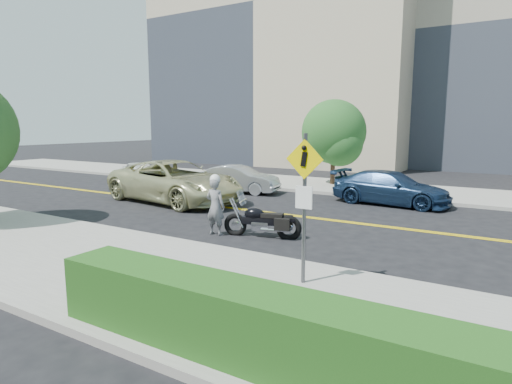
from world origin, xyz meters
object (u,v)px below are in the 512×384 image
object	(u,v)px
suv	(175,181)
pedestrian_sign	(304,194)
motorcycle	(262,214)
parked_car_blue	(391,188)
parked_car_silver	(238,179)
motorcyclist	(215,205)
parked_car_white	(141,172)

from	to	relation	value
suv	pedestrian_sign	bearing A→B (deg)	-116.89
motorcycle	parked_car_blue	distance (m)	7.58
suv	parked_car_silver	size ratio (longest dim) A/B	1.58
motorcyclist	parked_car_blue	bearing A→B (deg)	-114.22
parked_car_silver	parked_car_blue	xyz separation A→B (m)	(7.19, 0.70, 0.03)
suv	parked_car_silver	xyz separation A→B (m)	(0.92, 3.52, -0.22)
pedestrian_sign	parked_car_blue	bearing A→B (deg)	94.56
motorcyclist	parked_car_silver	bearing A→B (deg)	-62.79
suv	parked_car_white	bearing A→B (deg)	66.36
suv	parked_car_silver	world-z (taller)	suv
pedestrian_sign	motorcycle	xyz separation A→B (m)	(-2.77, 3.12, -1.27)
motorcyclist	parked_car_silver	world-z (taller)	motorcyclist
motorcyclist	parked_car_blue	distance (m)	8.50
parked_car_white	parked_car_silver	distance (m)	6.61
parked_car_white	parked_car_blue	world-z (taller)	parked_car_blue
motorcyclist	parked_car_blue	xyz separation A→B (m)	(3.27, 7.84, -0.22)
motorcyclist	suv	size ratio (longest dim) A/B	0.29
motorcycle	parked_car_blue	bearing A→B (deg)	59.03
motorcycle	suv	bearing A→B (deg)	137.06
motorcycle	parked_car_blue	world-z (taller)	parked_car_blue
suv	parked_car_blue	size ratio (longest dim) A/B	1.34
suv	parked_car_white	xyz separation A→B (m)	(-5.69, 3.50, -0.28)
pedestrian_sign	parked_car_white	xyz separation A→B (m)	(-14.64, 9.74, -1.35)
pedestrian_sign	parked_car_blue	size ratio (longest dim) A/B	0.62
motorcycle	parked_car_silver	size ratio (longest dim) A/B	0.56
parked_car_white	suv	bearing A→B (deg)	-96.81
pedestrian_sign	parked_car_blue	distance (m)	10.56
motorcycle	parked_car_silver	distance (m)	8.47
suv	parked_car_white	world-z (taller)	suv
pedestrian_sign	suv	bearing A→B (deg)	145.12
pedestrian_sign	motorcyclist	xyz separation A→B (m)	(-4.11, 2.61, -1.04)
pedestrian_sign	parked_car_silver	world-z (taller)	pedestrian_sign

